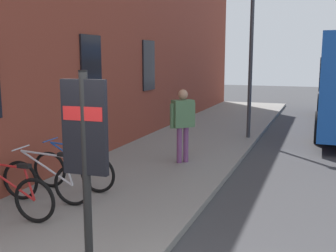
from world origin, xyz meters
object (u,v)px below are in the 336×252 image
(bicycle_end_of_row, at_px, (74,170))
(street_lamp, at_px, (251,41))
(bicycle_nearest_sign, at_px, (6,195))
(transit_info_sign, at_px, (85,141))
(bicycle_leaning_wall, at_px, (46,181))
(pedestrian_crossing_street, at_px, (183,118))

(bicycle_end_of_row, distance_m, street_lamp, 7.32)
(bicycle_nearest_sign, relative_size, bicycle_end_of_row, 1.00)
(bicycle_end_of_row, xyz_separation_m, street_lamp, (6.44, -2.25, 2.65))
(transit_info_sign, bearing_deg, bicycle_leaning_wall, 48.42)
(bicycle_end_of_row, xyz_separation_m, pedestrian_crossing_street, (2.73, -1.29, 0.70))
(transit_info_sign, bearing_deg, pedestrian_crossing_street, 6.48)
(bicycle_nearest_sign, distance_m, pedestrian_crossing_street, 4.61)
(bicycle_nearest_sign, bearing_deg, street_lamp, -16.81)
(transit_info_sign, distance_m, street_lamp, 9.03)
(transit_info_sign, xyz_separation_m, street_lamp, (8.91, -0.37, 1.44))
(street_lamp, bearing_deg, bicycle_leaning_wall, 162.26)
(bicycle_nearest_sign, distance_m, bicycle_end_of_row, 1.60)
(bicycle_leaning_wall, relative_size, bicycle_end_of_row, 1.00)
(bicycle_leaning_wall, bearing_deg, bicycle_nearest_sign, 171.60)
(bicycle_nearest_sign, bearing_deg, bicycle_leaning_wall, -8.40)
(transit_info_sign, bearing_deg, street_lamp, -2.40)
(street_lamp, bearing_deg, transit_info_sign, 177.60)
(transit_info_sign, xyz_separation_m, pedestrian_crossing_street, (5.19, 0.59, -0.51))
(bicycle_end_of_row, distance_m, transit_info_sign, 3.33)
(bicycle_leaning_wall, distance_m, street_lamp, 8.01)
(street_lamp, bearing_deg, bicycle_end_of_row, 160.75)
(bicycle_leaning_wall, bearing_deg, pedestrian_crossing_street, -21.05)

